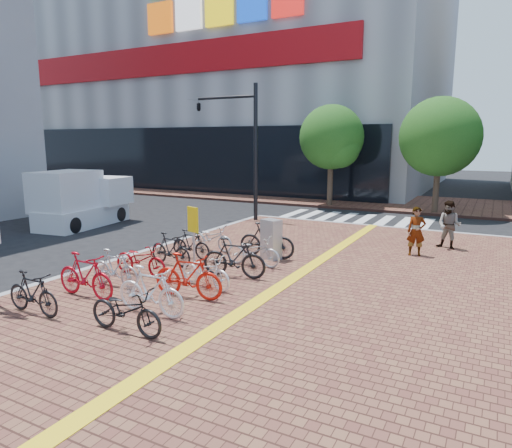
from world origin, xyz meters
The scene contains 27 objects.
ground centered at (0.00, 0.00, 0.00)m, with size 120.00×120.00×0.00m, color black.
tactile_strip centered at (2.00, -5.00, 0.16)m, with size 0.40×34.00×0.01m, color yellow.
kerb_north centered at (3.00, 12.00, 0.08)m, with size 14.00×0.25×0.15m, color gray.
far_sidewalk centered at (0.00, 21.00, 0.07)m, with size 70.00×8.00×0.15m, color brown.
department_store centered at (-15.99, 31.95, 13.98)m, with size 36.00×24.27×28.00m.
crosswalk centered at (0.50, 14.00, 0.01)m, with size 7.50×4.00×0.01m.
street_trees centered at (5.04, 17.45, 4.10)m, with size 16.20×4.60×6.35m.
bike_0 centered at (-2.06, -2.56, 0.64)m, with size 0.46×1.64×0.99m, color black.
bike_1 centered at (-1.90, -1.22, 0.72)m, with size 0.53×1.88×1.13m, color #B00C1C.
bike_2 centered at (-1.89, -0.23, 0.65)m, with size 0.47×1.68×1.01m, color #AEAFB3.
bike_3 centered at (-2.01, 0.88, 0.63)m, with size 0.64×1.82×0.96m, color #A30B13.
bike_4 centered at (-1.92, 2.14, 0.66)m, with size 0.48×1.71×1.03m, color black.
bike_5 centered at (-1.89, 3.16, 0.63)m, with size 0.45×1.59×0.95m, color black.
bike_6 centered at (-1.89, 4.40, 0.61)m, with size 0.61×1.74×0.92m, color silver.
bike_7 centered at (0.50, -2.34, 0.63)m, with size 0.63×1.82×0.96m, color black.
bike_8 centered at (0.29, -1.35, 0.71)m, with size 0.52×1.85×1.11m, color white.
bike_9 centered at (0.36, -0.05, 0.71)m, with size 0.53×1.87×1.13m, color red.
bike_10 centered at (0.27, 0.84, 0.61)m, with size 0.60×1.73×0.91m, color white.
bike_11 centered at (0.47, 1.98, 0.72)m, with size 0.54×1.90×1.14m, color black.
bike_12 centered at (0.38, 3.30, 0.62)m, with size 0.63×1.80×0.94m, color silver.
bike_13 centered at (0.29, 4.43, 0.73)m, with size 0.55×1.95×1.17m, color black.
pedestrian_a centered at (4.62, 7.05, 0.98)m, with size 0.61×0.40×1.66m, color gray.
pedestrian_b centered at (5.50, 8.61, 1.02)m, with size 0.85×0.66×1.74m, color #4B5260.
utility_box centered at (0.49, 4.34, 0.81)m, with size 0.60×0.44×1.32m, color #B2B2B7.
yellow_sign centered at (-1.36, 2.57, 1.42)m, with size 0.49×0.20×1.83m.
traffic_light_pole centered at (-5.00, 10.77, 4.64)m, with size 3.50×1.35×6.51m.
box_truck centered at (-10.37, 6.15, 1.24)m, with size 2.57×4.77×2.63m.
Camera 1 is at (6.90, -8.81, 3.99)m, focal length 32.00 mm.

